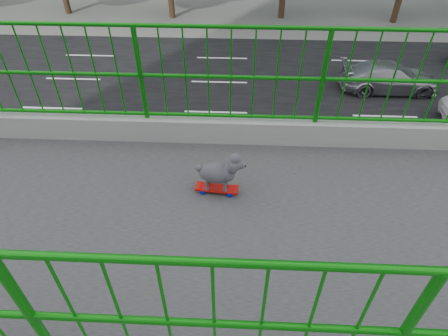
% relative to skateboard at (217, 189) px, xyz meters
% --- Properties ---
extents(road, '(18.00, 90.00, 0.02)m').
position_rel_skateboard_xyz_m(road, '(-12.53, -0.89, -7.03)').
color(road, black).
rests_on(road, ground).
extents(footbridge, '(3.00, 24.00, 7.00)m').
position_rel_skateboard_xyz_m(footbridge, '(0.47, -0.89, -1.83)').
color(footbridge, '#2D2D2F').
rests_on(footbridge, ground).
extents(railing, '(3.00, 24.00, 1.42)m').
position_rel_skateboard_xyz_m(railing, '(0.47, -0.89, 0.17)').
color(railing, gray).
rests_on(railing, footbridge).
extents(skateboard, '(0.17, 0.46, 0.06)m').
position_rel_skateboard_xyz_m(skateboard, '(0.00, 0.00, 0.00)').
color(skateboard, red).
rests_on(skateboard, footbridge).
extents(poodle, '(0.24, 0.51, 0.42)m').
position_rel_skateboard_xyz_m(poodle, '(0.00, 0.03, 0.24)').
color(poodle, '#323036').
rests_on(poodle, skateboard).
extents(car_3, '(2.00, 4.93, 1.43)m').
position_rel_skateboard_xyz_m(car_3, '(-15.13, 7.85, -6.33)').
color(car_3, gray).
rests_on(car_3, ground).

